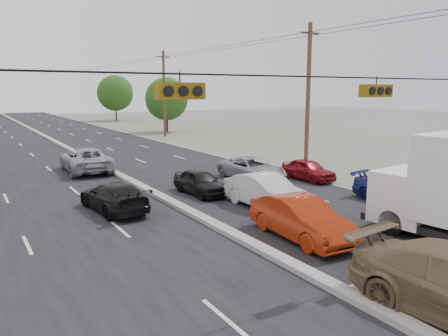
# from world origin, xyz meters

# --- Properties ---
(ground) EXTENTS (200.00, 200.00, 0.00)m
(ground) POSITION_xyz_m (0.00, 0.00, 0.00)
(ground) COLOR #606356
(ground) RESTS_ON ground
(road_surface) EXTENTS (20.00, 160.00, 0.02)m
(road_surface) POSITION_xyz_m (0.00, 30.00, 0.00)
(road_surface) COLOR black
(road_surface) RESTS_ON ground
(center_median) EXTENTS (0.50, 160.00, 0.20)m
(center_median) POSITION_xyz_m (0.00, 30.00, 0.10)
(center_median) COLOR gray
(center_median) RESTS_ON ground
(utility_pole_right_b) EXTENTS (1.60, 0.30, 10.00)m
(utility_pole_right_b) POSITION_xyz_m (12.50, 15.00, 5.11)
(utility_pole_right_b) COLOR #422D1E
(utility_pole_right_b) RESTS_ON ground
(utility_pole_right_c) EXTENTS (1.60, 0.30, 10.00)m
(utility_pole_right_c) POSITION_xyz_m (12.50, 40.00, 5.11)
(utility_pole_right_c) COLOR #422D1E
(utility_pole_right_c) RESTS_ON ground
(traffic_signals) EXTENTS (25.00, 0.30, 0.54)m
(traffic_signals) POSITION_xyz_m (1.40, 0.00, 5.49)
(traffic_signals) COLOR black
(traffic_signals) RESTS_ON ground
(tree_right_mid) EXTENTS (5.60, 5.60, 7.14)m
(tree_right_mid) POSITION_xyz_m (15.00, 45.00, 4.34)
(tree_right_mid) COLOR #382619
(tree_right_mid) RESTS_ON ground
(tree_right_far) EXTENTS (6.40, 6.40, 8.16)m
(tree_right_far) POSITION_xyz_m (16.00, 70.00, 4.96)
(tree_right_far) COLOR #382619
(tree_right_far) RESTS_ON ground
(red_sedan) EXTENTS (1.91, 4.80, 1.55)m
(red_sedan) POSITION_xyz_m (2.01, 3.48, 0.78)
(red_sedan) COLOR #962209
(red_sedan) RESTS_ON ground
(queue_car_a) EXTENTS (1.74, 3.94, 1.32)m
(queue_car_a) POSITION_xyz_m (2.16, 11.65, 0.66)
(queue_car_a) COLOR black
(queue_car_a) RESTS_ON ground
(queue_car_b) EXTENTS (2.00, 4.85, 1.56)m
(queue_car_b) POSITION_xyz_m (3.52, 7.66, 0.78)
(queue_car_b) COLOR silver
(queue_car_b) RESTS_ON ground
(queue_car_c) EXTENTS (2.57, 5.05, 1.37)m
(queue_car_c) POSITION_xyz_m (6.70, 13.41, 0.68)
(queue_car_c) COLOR gray
(queue_car_c) RESTS_ON ground
(queue_car_d) EXTENTS (2.46, 4.79, 1.33)m
(queue_car_d) POSITION_xyz_m (9.60, 5.03, 0.66)
(queue_car_d) COLOR navy
(queue_car_d) RESTS_ON ground
(queue_car_e) EXTENTS (1.62, 3.80, 1.28)m
(queue_car_e) POSITION_xyz_m (9.60, 11.54, 0.64)
(queue_car_e) COLOR maroon
(queue_car_e) RESTS_ON ground
(oncoming_near) EXTENTS (2.32, 4.81, 1.35)m
(oncoming_near) POSITION_xyz_m (-2.76, 10.82, 0.68)
(oncoming_near) COLOR black
(oncoming_near) RESTS_ON ground
(oncoming_far) EXTENTS (3.02, 6.05, 1.65)m
(oncoming_far) POSITION_xyz_m (-1.40, 21.42, 0.82)
(oncoming_far) COLOR gray
(oncoming_far) RESTS_ON ground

